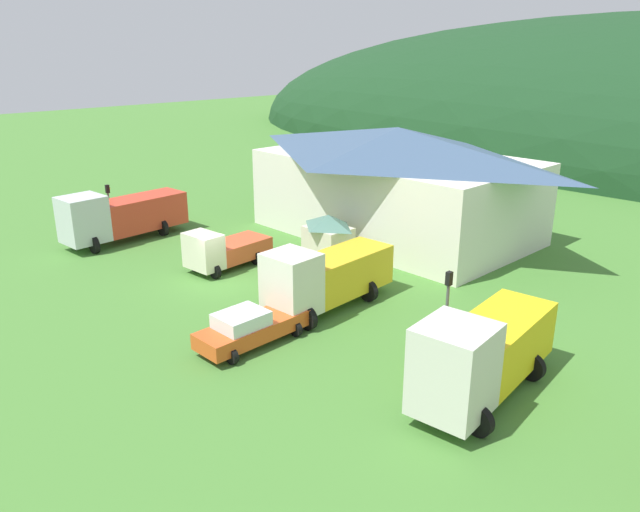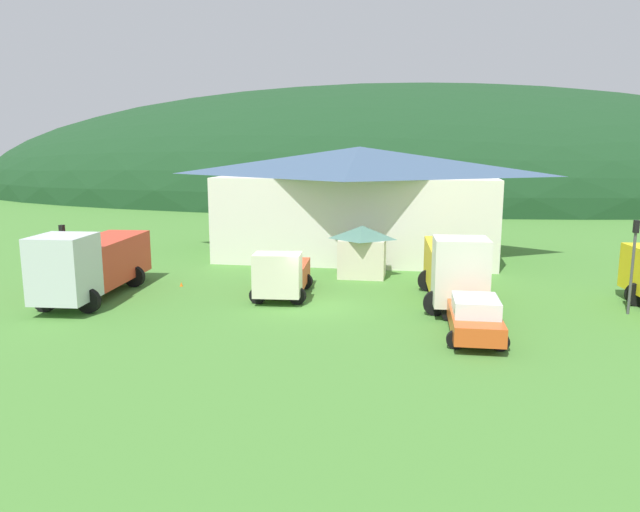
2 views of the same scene
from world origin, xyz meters
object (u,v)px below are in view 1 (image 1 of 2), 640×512
at_px(flatbed_truck_yellow, 481,353).
at_px(traffic_cone_near_pickup, 189,242).
at_px(heavy_rig_striped, 324,276).
at_px(traffic_light_west, 109,204).
at_px(service_pickup_orange, 251,327).
at_px(traffic_light_east, 447,310).
at_px(play_shed_cream, 328,238).
at_px(tow_truck_silver, 120,215).
at_px(depot_building, 396,180).
at_px(light_truck_cream, 223,250).

height_order(flatbed_truck_yellow, traffic_cone_near_pickup, flatbed_truck_yellow).
bearing_deg(heavy_rig_striped, traffic_light_west, -87.24).
bearing_deg(service_pickup_orange, traffic_light_west, -99.83).
bearing_deg(traffic_light_east, play_shed_cream, 155.57).
distance_m(tow_truck_silver, traffic_cone_near_pickup, 4.82).
distance_m(service_pickup_orange, traffic_cone_near_pickup, 15.79).
bearing_deg(depot_building, play_shed_cream, -82.31).
distance_m(heavy_rig_striped, flatbed_truck_yellow, 9.86).
xyz_separation_m(service_pickup_orange, traffic_cone_near_pickup, (-14.59, 5.98, -0.83)).
bearing_deg(light_truck_cream, service_pickup_orange, 56.98).
bearing_deg(heavy_rig_striped, flatbed_truck_yellow, 77.65).
bearing_deg(tow_truck_silver, traffic_light_east, 89.26).
bearing_deg(flatbed_truck_yellow, light_truck_cream, -100.98).
relative_size(light_truck_cream, traffic_cone_near_pickup, 11.49).
bearing_deg(traffic_light_west, flatbed_truck_yellow, 1.12).
bearing_deg(traffic_light_west, play_shed_cream, 26.94).
relative_size(heavy_rig_striped, service_pickup_orange, 1.42).
relative_size(light_truck_cream, traffic_light_east, 1.26).
distance_m(heavy_rig_striped, traffic_light_west, 18.85).
bearing_deg(tow_truck_silver, traffic_light_west, -95.17).
distance_m(tow_truck_silver, traffic_light_east, 24.92).
bearing_deg(traffic_cone_near_pickup, flatbed_truck_yellow, -6.01).
relative_size(flatbed_truck_yellow, traffic_light_west, 2.23).
distance_m(light_truck_cream, traffic_light_west, 10.68).
xyz_separation_m(light_truck_cream, traffic_cone_near_pickup, (-5.78, 1.25, -1.14)).
relative_size(tow_truck_silver, traffic_light_west, 2.38).
relative_size(light_truck_cream, traffic_light_west, 1.47).
bearing_deg(traffic_light_east, traffic_light_west, -176.91).
height_order(tow_truck_silver, traffic_cone_near_pickup, tow_truck_silver).
distance_m(tow_truck_silver, service_pickup_orange, 18.09).
height_order(light_truck_cream, flatbed_truck_yellow, flatbed_truck_yellow).
bearing_deg(tow_truck_silver, play_shed_cream, 115.57).
distance_m(flatbed_truck_yellow, traffic_cone_near_pickup, 23.99).
height_order(depot_building, traffic_light_east, depot_building).
bearing_deg(traffic_light_west, light_truck_cream, 9.85).
distance_m(play_shed_cream, heavy_rig_striped, 6.95).
xyz_separation_m(light_truck_cream, traffic_light_west, (-10.46, -1.82, 1.10)).
bearing_deg(traffic_light_east, flatbed_truck_yellow, -21.64).
bearing_deg(traffic_cone_near_pickup, light_truck_cream, -12.17).
bearing_deg(light_truck_cream, traffic_light_east, 83.80).
height_order(depot_building, light_truck_cream, depot_building).
bearing_deg(tow_truck_silver, traffic_cone_near_pickup, 129.56).
height_order(tow_truck_silver, traffic_light_west, traffic_light_west).
distance_m(play_shed_cream, service_pickup_orange, 11.35).
xyz_separation_m(heavy_rig_striped, traffic_light_west, (-18.73, -2.07, 0.51)).
bearing_deg(play_shed_cream, depot_building, 97.69).
distance_m(play_shed_cream, traffic_light_west, 15.60).
distance_m(depot_building, tow_truck_silver, 18.55).
xyz_separation_m(depot_building, flatbed_truck_yellow, (15.58, -13.87, -1.91)).
relative_size(heavy_rig_striped, traffic_light_east, 1.79).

